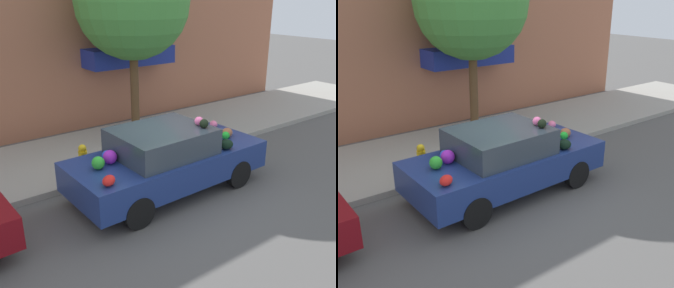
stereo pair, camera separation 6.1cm
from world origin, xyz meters
The scene contains 6 objects.
ground_plane centered at (0.00, 0.00, 0.00)m, with size 60.00×60.00×0.00m, color #565451.
sidewalk_curb centered at (0.00, 2.70, 0.07)m, with size 24.00×3.20×0.14m.
building_facade centered at (0.07, 4.93, 3.15)m, with size 18.00×1.20×6.37m.
street_tree centered at (1.31, 3.23, 3.78)m, with size 3.09×3.09×5.20m.
fire_hydrant centered at (-1.20, 1.49, 0.49)m, with size 0.20×0.20×0.70m.
art_car centered at (-0.04, -0.09, 0.74)m, with size 4.25×1.87×1.61m.
Camera 2 is at (-4.50, -6.18, 3.97)m, focal length 42.00 mm.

